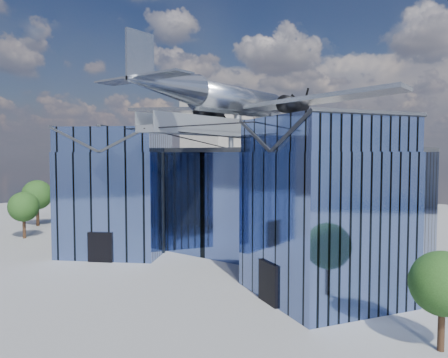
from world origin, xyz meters
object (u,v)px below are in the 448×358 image
Objects in this scene: tree_plaza_w at (24,207)px; tree_side_w at (37,195)px; museum at (249,195)px; tree_plaza_e at (443,284)px.

tree_plaza_w is 0.87× the size of tree_side_w.
museum is 25.60m from tree_plaza_w.
museum is 6.38× the size of tree_plaza_w.
tree_plaza_e is at bearing -8.52° from tree_side_w.
museum is 6.84× the size of tree_plaza_e.
tree_plaza_w is 1.07× the size of tree_plaza_e.
museum is at bearing 6.79° from tree_side_w.
tree_plaza_w is at bearing -159.63° from museum.
tree_plaza_w is 42.47m from tree_plaza_e.
museum is 5.54× the size of tree_side_w.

